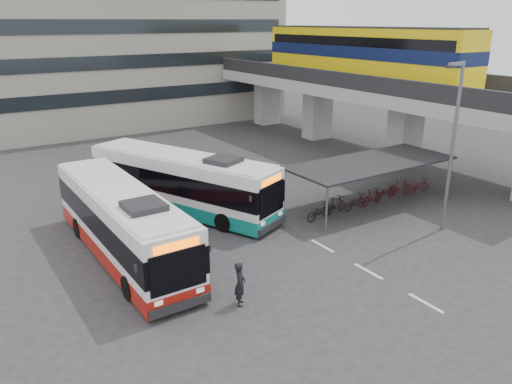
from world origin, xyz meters
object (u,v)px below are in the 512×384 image
bus_teal (182,183)px  pedestrian (240,284)px  bus_main (122,223)px  lamp_post (452,139)px

bus_teal → pedestrian: bearing=-126.9°
pedestrian → bus_main: bearing=51.5°
bus_teal → lamp_post: lamp_post is taller
pedestrian → lamp_post: bearing=-56.0°
bus_teal → lamp_post: (9.74, -9.80, 3.16)m
bus_main → pedestrian: size_ratio=6.72×
bus_main → bus_teal: 6.08m
bus_teal → pedestrian: (-2.45, -10.22, -0.74)m
bus_main → pedestrian: bearing=-71.1°
bus_teal → pedestrian: bus_teal is taller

